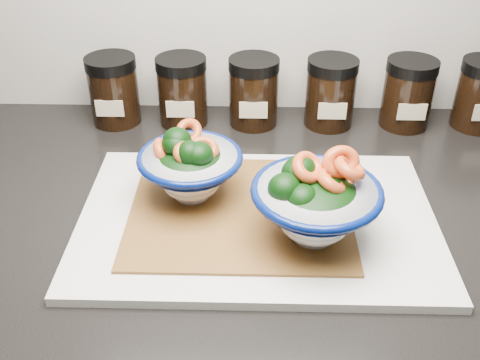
{
  "coord_description": "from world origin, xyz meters",
  "views": [
    {
      "loc": [
        -0.08,
        0.85,
        1.35
      ],
      "look_at": [
        -0.09,
        1.43,
        0.96
      ],
      "focal_mm": 42.0,
      "sensor_mm": 36.0,
      "label": 1
    }
  ],
  "objects_px": {
    "bowl_left": "(190,167)",
    "spice_jar_e": "(408,93)",
    "spice_jar_d": "(330,92)",
    "cutting_board": "(257,219)",
    "spice_jar_c": "(254,92)",
    "bowl_right": "(315,202)",
    "spice_jar_b": "(182,91)",
    "spice_jar_a": "(114,90)"
  },
  "relations": [
    {
      "from": "bowl_left",
      "to": "spice_jar_e",
      "type": "bearing_deg",
      "value": 35.29
    },
    {
      "from": "spice_jar_d",
      "to": "spice_jar_e",
      "type": "height_order",
      "value": "same"
    },
    {
      "from": "cutting_board",
      "to": "spice_jar_d",
      "type": "distance_m",
      "value": 0.3
    },
    {
      "from": "bowl_left",
      "to": "spice_jar_c",
      "type": "bearing_deg",
      "value": 71.03
    },
    {
      "from": "bowl_right",
      "to": "spice_jar_b",
      "type": "bearing_deg",
      "value": 121.1
    },
    {
      "from": "cutting_board",
      "to": "bowl_right",
      "type": "height_order",
      "value": "bowl_right"
    },
    {
      "from": "cutting_board",
      "to": "spice_jar_d",
      "type": "relative_size",
      "value": 3.98
    },
    {
      "from": "bowl_left",
      "to": "bowl_right",
      "type": "xyz_separation_m",
      "value": [
        0.15,
        -0.08,
        0.0
      ]
    },
    {
      "from": "spice_jar_c",
      "to": "spice_jar_e",
      "type": "relative_size",
      "value": 1.0
    },
    {
      "from": "bowl_right",
      "to": "spice_jar_c",
      "type": "xyz_separation_m",
      "value": [
        -0.07,
        0.31,
        -0.01
      ]
    },
    {
      "from": "cutting_board",
      "to": "spice_jar_a",
      "type": "relative_size",
      "value": 3.98
    },
    {
      "from": "spice_jar_b",
      "to": "spice_jar_e",
      "type": "bearing_deg",
      "value": 0.0
    },
    {
      "from": "spice_jar_a",
      "to": "spice_jar_e",
      "type": "xyz_separation_m",
      "value": [
        0.48,
        0.0,
        0.0
      ]
    },
    {
      "from": "cutting_board",
      "to": "spice_jar_d",
      "type": "xyz_separation_m",
      "value": [
        0.12,
        0.27,
        0.05
      ]
    },
    {
      "from": "bowl_right",
      "to": "spice_jar_a",
      "type": "height_order",
      "value": "bowl_right"
    },
    {
      "from": "bowl_left",
      "to": "spice_jar_a",
      "type": "relative_size",
      "value": 1.2
    },
    {
      "from": "bowl_left",
      "to": "spice_jar_e",
      "type": "height_order",
      "value": "same"
    },
    {
      "from": "cutting_board",
      "to": "bowl_right",
      "type": "relative_size",
      "value": 2.95
    },
    {
      "from": "spice_jar_a",
      "to": "cutting_board",
      "type": "bearing_deg",
      "value": -49.12
    },
    {
      "from": "spice_jar_d",
      "to": "spice_jar_e",
      "type": "relative_size",
      "value": 1.0
    },
    {
      "from": "spice_jar_a",
      "to": "spice_jar_b",
      "type": "distance_m",
      "value": 0.11
    },
    {
      "from": "spice_jar_d",
      "to": "spice_jar_b",
      "type": "bearing_deg",
      "value": 180.0
    },
    {
      "from": "bowl_left",
      "to": "spice_jar_d",
      "type": "bearing_deg",
      "value": 48.74
    },
    {
      "from": "spice_jar_b",
      "to": "bowl_left",
      "type": "bearing_deg",
      "value": -81.26
    },
    {
      "from": "spice_jar_c",
      "to": "spice_jar_e",
      "type": "bearing_deg",
      "value": 0.0
    },
    {
      "from": "cutting_board",
      "to": "spice_jar_b",
      "type": "relative_size",
      "value": 3.98
    },
    {
      "from": "spice_jar_c",
      "to": "spice_jar_b",
      "type": "bearing_deg",
      "value": 180.0
    },
    {
      "from": "spice_jar_e",
      "to": "spice_jar_d",
      "type": "bearing_deg",
      "value": 180.0
    },
    {
      "from": "spice_jar_c",
      "to": "cutting_board",
      "type": "bearing_deg",
      "value": -88.58
    },
    {
      "from": "spice_jar_c",
      "to": "spice_jar_a",
      "type": "bearing_deg",
      "value": 180.0
    },
    {
      "from": "cutting_board",
      "to": "bowl_right",
      "type": "distance_m",
      "value": 0.1
    },
    {
      "from": "spice_jar_a",
      "to": "spice_jar_b",
      "type": "height_order",
      "value": "same"
    },
    {
      "from": "bowl_left",
      "to": "spice_jar_d",
      "type": "relative_size",
      "value": 1.2
    },
    {
      "from": "bowl_right",
      "to": "spice_jar_d",
      "type": "distance_m",
      "value": 0.32
    },
    {
      "from": "bowl_left",
      "to": "spice_jar_c",
      "type": "relative_size",
      "value": 1.2
    },
    {
      "from": "spice_jar_b",
      "to": "spice_jar_c",
      "type": "xyz_separation_m",
      "value": [
        0.12,
        0.0,
        0.0
      ]
    },
    {
      "from": "bowl_left",
      "to": "spice_jar_c",
      "type": "distance_m",
      "value": 0.25
    },
    {
      "from": "bowl_left",
      "to": "spice_jar_a",
      "type": "xyz_separation_m",
      "value": [
        -0.15,
        0.23,
        -0.0
      ]
    },
    {
      "from": "bowl_left",
      "to": "bowl_right",
      "type": "distance_m",
      "value": 0.17
    },
    {
      "from": "spice_jar_e",
      "to": "spice_jar_c",
      "type": "bearing_deg",
      "value": 180.0
    },
    {
      "from": "bowl_right",
      "to": "spice_jar_b",
      "type": "distance_m",
      "value": 0.37
    },
    {
      "from": "spice_jar_a",
      "to": "spice_jar_b",
      "type": "relative_size",
      "value": 1.0
    }
  ]
}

